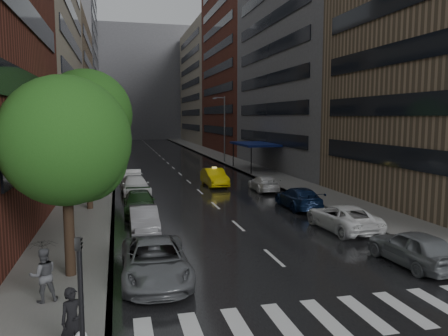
% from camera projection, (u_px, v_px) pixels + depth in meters
% --- Properties ---
extents(ground, '(220.00, 220.00, 0.00)m').
position_uv_depth(ground, '(313.00, 292.00, 15.72)').
color(ground, gray).
rests_on(ground, ground).
extents(road, '(14.00, 140.00, 0.01)m').
position_uv_depth(road, '(165.00, 160.00, 63.96)').
color(road, black).
rests_on(road, ground).
extents(sidewalk_left, '(4.00, 140.00, 0.15)m').
position_uv_depth(sidewalk_left, '(101.00, 161.00, 61.83)').
color(sidewalk_left, gray).
rests_on(sidewalk_left, ground).
extents(sidewalk_right, '(4.00, 140.00, 0.15)m').
position_uv_depth(sidewalk_right, '(224.00, 158.00, 66.08)').
color(sidewalk_right, gray).
rests_on(sidewalk_right, ground).
extents(crosswalk, '(13.15, 2.80, 0.01)m').
position_uv_depth(crosswalk, '(346.00, 316.00, 13.84)').
color(crosswalk, silver).
rests_on(crosswalk, ground).
extents(buildings_left, '(8.00, 108.00, 38.00)m').
position_uv_depth(buildings_left, '(59.00, 54.00, 67.05)').
color(buildings_left, maroon).
rests_on(buildings_left, ground).
extents(buildings_right, '(8.05, 109.10, 36.00)m').
position_uv_depth(buildings_right, '(250.00, 64.00, 72.23)').
color(buildings_right, '#937A5B').
rests_on(buildings_right, ground).
extents(building_far, '(40.00, 14.00, 32.00)m').
position_uv_depth(building_far, '(139.00, 84.00, 127.72)').
color(building_far, slate).
rests_on(building_far, ground).
extents(tree_near, '(4.93, 4.93, 7.86)m').
position_uv_depth(tree_near, '(65.00, 141.00, 16.46)').
color(tree_near, '#382619').
rests_on(tree_near, ground).
extents(tree_mid, '(5.92, 5.92, 9.44)m').
position_uv_depth(tree_mid, '(87.00, 115.00, 28.78)').
color(tree_mid, '#382619').
rests_on(tree_mid, ground).
extents(tree_far, '(5.43, 5.43, 8.66)m').
position_uv_depth(tree_far, '(98.00, 121.00, 44.48)').
color(tree_far, '#382619').
rests_on(tree_far, ground).
extents(taxi, '(1.83, 4.92, 1.61)m').
position_uv_depth(taxi, '(214.00, 177.00, 40.02)').
color(taxi, yellow).
rests_on(taxi, ground).
extents(parked_cars_left, '(2.62, 29.48, 1.54)m').
position_uv_depth(parked_cars_left, '(140.00, 205.00, 27.74)').
color(parked_cars_left, slate).
rests_on(parked_cars_left, ground).
extents(parked_cars_right, '(2.61, 24.16, 1.55)m').
position_uv_depth(parked_cars_right, '(319.00, 207.00, 27.09)').
color(parked_cars_right, slate).
rests_on(parked_cars_right, ground).
extents(ped_bag_walker, '(0.76, 0.66, 1.76)m').
position_uv_depth(ped_bag_walker, '(73.00, 322.00, 11.32)').
color(ped_bag_walker, black).
rests_on(ped_bag_walker, sidewalk_left).
extents(ped_black_umbrella, '(1.04, 0.98, 2.09)m').
position_uv_depth(ped_black_umbrella, '(43.00, 266.00, 14.46)').
color(ped_black_umbrella, '#525358').
rests_on(ped_black_umbrella, sidewalk_left).
extents(traffic_light, '(0.18, 0.15, 3.45)m').
position_uv_depth(traffic_light, '(81.00, 296.00, 9.93)').
color(traffic_light, black).
rests_on(traffic_light, sidewalk_left).
extents(street_lamp_left, '(1.74, 0.22, 9.00)m').
position_uv_depth(street_lamp_left, '(106.00, 132.00, 42.28)').
color(street_lamp_left, gray).
rests_on(street_lamp_left, sidewalk_left).
extents(street_lamp_right, '(1.74, 0.22, 9.00)m').
position_uv_depth(street_lamp_right, '(224.00, 127.00, 60.40)').
color(street_lamp_right, gray).
rests_on(street_lamp_right, sidewalk_right).
extents(awning, '(4.00, 8.00, 3.12)m').
position_uv_depth(awning, '(255.00, 144.00, 51.25)').
color(awning, navy).
rests_on(awning, sidewalk_right).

